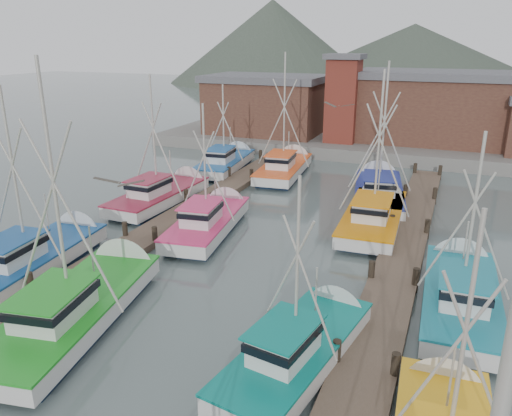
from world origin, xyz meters
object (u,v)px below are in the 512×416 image
at_px(boat_8, 211,220).
at_px(boat_4, 82,303).
at_px(lookout_tower, 343,98).
at_px(boat_12, 285,167).

bearing_deg(boat_8, boat_4, -99.87).
height_order(lookout_tower, boat_12, boat_12).
height_order(lookout_tower, boat_8, lookout_tower).
xyz_separation_m(boat_4, boat_12, (0.23, 25.21, -0.00)).
distance_m(lookout_tower, boat_12, 11.70).
xyz_separation_m(boat_4, boat_8, (0.34, 10.98, -0.01)).
height_order(boat_4, boat_12, boat_4).
distance_m(boat_8, boat_12, 14.23).
bearing_deg(boat_4, boat_8, 78.16).
relative_size(boat_4, boat_12, 1.05).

